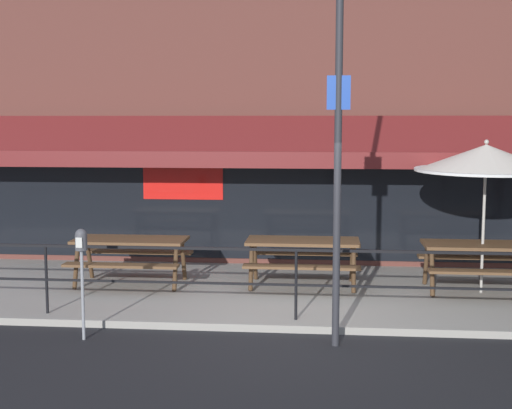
{
  "coord_description": "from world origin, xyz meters",
  "views": [
    {
      "loc": [
        0.34,
        -9.03,
        2.76
      ],
      "look_at": [
        -0.66,
        1.6,
        1.5
      ],
      "focal_mm": 50.0,
      "sensor_mm": 36.0,
      "label": 1
    }
  ],
  "objects_px": {
    "parking_meter_near": "(81,250)",
    "street_sign_pole": "(338,167)",
    "picnic_table_left": "(131,248)",
    "patio_umbrella_right": "(486,159)",
    "picnic_table_centre": "(303,249)",
    "picnic_table_right": "(482,254)"
  },
  "relations": [
    {
      "from": "parking_meter_near",
      "to": "street_sign_pole",
      "type": "bearing_deg",
      "value": 1.15
    },
    {
      "from": "parking_meter_near",
      "to": "picnic_table_left",
      "type": "bearing_deg",
      "value": 92.07
    },
    {
      "from": "picnic_table_left",
      "to": "patio_umbrella_right",
      "type": "relative_size",
      "value": 0.76
    },
    {
      "from": "picnic_table_centre",
      "to": "street_sign_pole",
      "type": "bearing_deg",
      "value": -79.77
    },
    {
      "from": "picnic_table_centre",
      "to": "parking_meter_near",
      "type": "relative_size",
      "value": 1.27
    },
    {
      "from": "street_sign_pole",
      "to": "picnic_table_left",
      "type": "bearing_deg",
      "value": 142.15
    },
    {
      "from": "parking_meter_near",
      "to": "street_sign_pole",
      "type": "height_order",
      "value": "street_sign_pole"
    },
    {
      "from": "patio_umbrella_right",
      "to": "street_sign_pole",
      "type": "distance_m",
      "value": 3.43
    },
    {
      "from": "parking_meter_near",
      "to": "picnic_table_centre",
      "type": "bearing_deg",
      "value": 45.64
    },
    {
      "from": "picnic_table_left",
      "to": "parking_meter_near",
      "type": "height_order",
      "value": "parking_meter_near"
    },
    {
      "from": "patio_umbrella_right",
      "to": "parking_meter_near",
      "type": "distance_m",
      "value": 6.15
    },
    {
      "from": "picnic_table_right",
      "to": "street_sign_pole",
      "type": "height_order",
      "value": "street_sign_pole"
    },
    {
      "from": "patio_umbrella_right",
      "to": "picnic_table_left",
      "type": "bearing_deg",
      "value": -179.84
    },
    {
      "from": "picnic_table_right",
      "to": "street_sign_pole",
      "type": "bearing_deg",
      "value": -131.64
    },
    {
      "from": "patio_umbrella_right",
      "to": "parking_meter_near",
      "type": "bearing_deg",
      "value": -154.42
    },
    {
      "from": "patio_umbrella_right",
      "to": "parking_meter_near",
      "type": "relative_size",
      "value": 1.67
    },
    {
      "from": "picnic_table_right",
      "to": "street_sign_pole",
      "type": "distance_m",
      "value": 3.77
    },
    {
      "from": "picnic_table_centre",
      "to": "patio_umbrella_right",
      "type": "xyz_separation_m",
      "value": [
        2.78,
        -0.13,
        1.47
      ]
    },
    {
      "from": "picnic_table_left",
      "to": "street_sign_pole",
      "type": "distance_m",
      "value": 4.4
    },
    {
      "from": "picnic_table_left",
      "to": "parking_meter_near",
      "type": "xyz_separation_m",
      "value": [
        0.09,
        -2.6,
        0.44
      ]
    },
    {
      "from": "picnic_table_left",
      "to": "picnic_table_right",
      "type": "height_order",
      "value": "same"
    },
    {
      "from": "street_sign_pole",
      "to": "picnic_table_right",
      "type": "bearing_deg",
      "value": 48.36
    }
  ]
}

